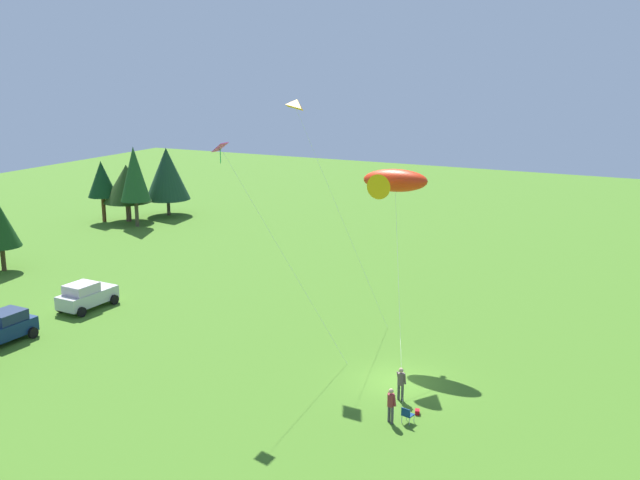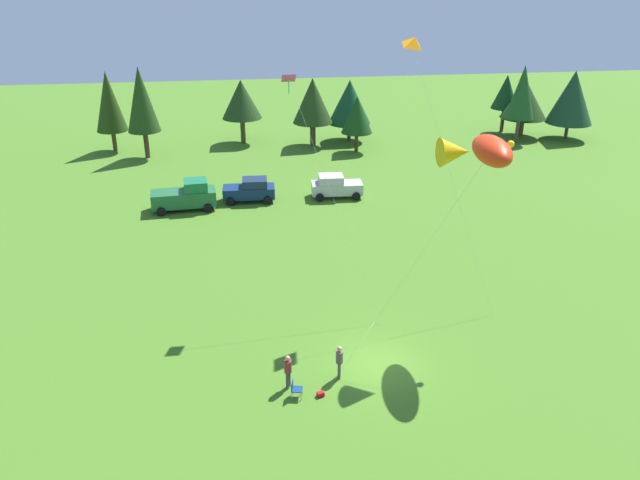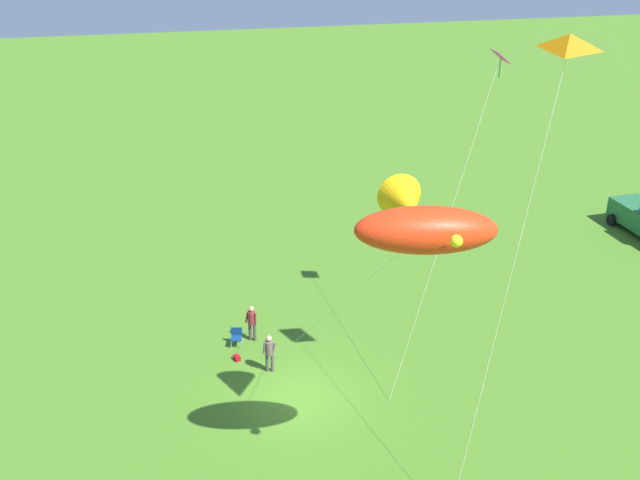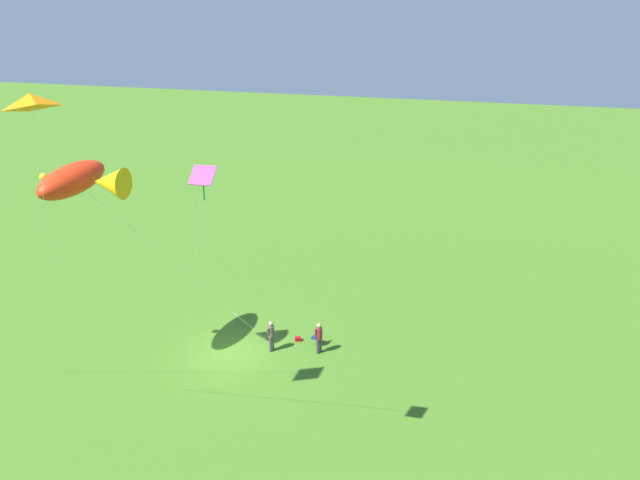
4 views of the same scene
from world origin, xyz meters
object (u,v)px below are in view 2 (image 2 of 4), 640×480
Objects in this scene: person_spectator at (288,369)px; truck_green_flatbed at (186,196)px; backpack_on_grass at (321,394)px; car_navy_hatch at (250,190)px; kite_large_fish at (483,151)px; kite_diamond_rainbow at (293,92)px; car_silver_compact at (336,186)px; person_kite_flyer at (339,359)px; kite_delta_orange at (415,43)px; folding_chair at (295,388)px.

person_spectator is 24.43m from truck_green_flatbed.
car_navy_hatch reaches higher than backpack_on_grass.
kite_large_fish reaches higher than truck_green_flatbed.
kite_diamond_rainbow is (2.28, -15.10, 10.83)m from car_navy_hatch.
car_silver_compact is at bearing 79.46° from backpack_on_grass.
person_kite_flyer is 0.41× the size of car_navy_hatch.
kite_delta_orange is (5.22, 8.61, 13.25)m from person_kite_flyer.
kite_delta_orange is at bearing 71.21° from person_kite_flyer.
person_kite_flyer is 2.12× the size of folding_chair.
car_silver_compact is (6.17, 24.82, -0.07)m from person_spectator.
folding_chair is at bearing -153.98° from kite_large_fish.
backpack_on_grass is at bearing -89.93° from kite_diamond_rainbow.
car_silver_compact is 19.18m from kite_diamond_rainbow.
car_silver_compact is 22.96m from kite_large_fish.
person_kite_flyer is at bearing 36.69° from person_spectator.
kite_diamond_rainbow reaches higher than person_spectator.
kite_delta_orange reaches higher than kite_diamond_rainbow.
car_silver_compact is 0.40× the size of kite_large_fish.
person_kite_flyer is at bearing 39.90° from folding_chair.
truck_green_flatbed is 19.06m from kite_diamond_rainbow.
kite_delta_orange is at bearing -59.32° from car_navy_hatch.
kite_large_fish is at bearing 48.80° from person_spectator.
person_kite_flyer is 2.57m from folding_chair.
car_navy_hatch is 25.11m from kite_large_fish.
backpack_on_grass is 0.02× the size of kite_delta_orange.
folding_chair is at bearing -80.51° from truck_green_flatbed.
truck_green_flatbed is 1.21× the size of car_navy_hatch.
person_spectator is (-2.47, -0.43, 0.00)m from person_kite_flyer.
kite_delta_orange is (7.69, 9.04, 13.25)m from person_spectator.
folding_chair is 26.23m from car_silver_compact.
person_kite_flyer is 12.07m from kite_large_fish.
folding_chair is 0.47× the size of person_spectator.
folding_chair is (-2.23, -1.16, -0.53)m from person_kite_flyer.
backpack_on_grass is 13.79m from kite_large_fish.
person_spectator reaches higher than backpack_on_grass.
backpack_on_grass is 25.79m from car_navy_hatch.
person_kite_flyer is 1.90m from backpack_on_grass.
folding_chair is 25.59m from car_navy_hatch.
kite_delta_orange is (6.30, 9.89, 14.16)m from backpack_on_grass.
truck_green_flatbed is 12.24m from car_silver_compact.
person_spectator is (-0.24, 0.73, 0.53)m from folding_chair.
backpack_on_grass is at bearing -78.07° from truck_green_flatbed.
car_navy_hatch is at bearing 98.60° from kite_diamond_rainbow.
person_spectator is 17.79m from kite_delta_orange.
backpack_on_grass is 18.38m from kite_delta_orange.
folding_chair is 1.22m from backpack_on_grass.
backpack_on_grass is 0.03× the size of kite_diamond_rainbow.
car_silver_compact is (12.18, 1.14, -0.15)m from truck_green_flatbed.
backpack_on_grass is (1.15, -0.12, -0.38)m from folding_chair.
truck_green_flatbed is at bearing 116.78° from folding_chair.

